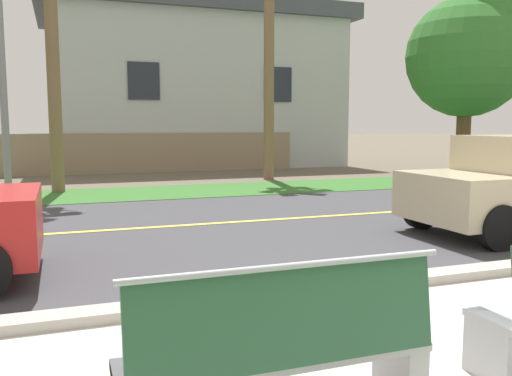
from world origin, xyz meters
TOP-DOWN VIEW (x-y plane):
  - ground_plane at (0.00, 8.00)m, footprint 140.00×140.00m
  - curb_edge at (0.00, 2.35)m, footprint 44.00×0.30m
  - street_asphalt at (0.00, 6.50)m, footprint 52.00×8.00m
  - road_centre_line at (0.00, 6.50)m, footprint 48.00×0.14m
  - far_verge_grass at (0.00, 11.11)m, footprint 48.00×2.80m
  - bench_left at (-1.19, 0.24)m, footprint 1.80×0.48m
  - shade_tree_left at (10.32, 12.00)m, footprint 3.88×3.88m
  - garden_wall at (-0.49, 16.94)m, footprint 13.00×0.36m
  - house_across_street at (3.04, 20.14)m, footprint 12.13×6.91m

SIDE VIEW (x-z plane):
  - ground_plane at x=0.00m, z-range 0.00..0.00m
  - street_asphalt at x=0.00m, z-range 0.00..0.01m
  - far_verge_grass at x=0.00m, z-range 0.00..0.02m
  - road_centre_line at x=0.00m, z-range 0.01..0.01m
  - curb_edge at x=0.00m, z-range 0.00..0.11m
  - bench_left at x=-1.19m, z-range -0.05..0.96m
  - garden_wall at x=-0.49m, z-range 0.00..1.40m
  - house_across_street at x=3.04m, z-range 0.04..6.48m
  - shade_tree_left at x=10.32m, z-range 0.96..7.36m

